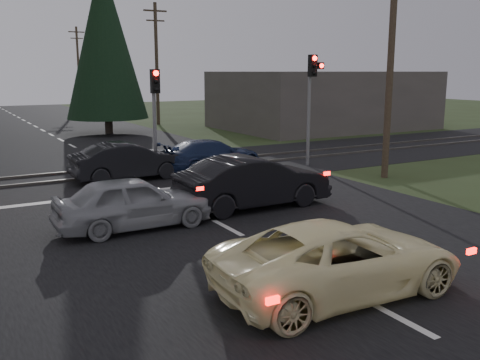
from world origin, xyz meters
TOP-DOWN VIEW (x-y plane):
  - ground at (0.00, 0.00)m, footprint 120.00×120.00m
  - road at (0.00, 10.00)m, footprint 14.00×100.00m
  - rail_corridor at (0.00, 12.00)m, footprint 120.00×8.00m
  - stop_line at (0.00, 8.20)m, footprint 13.00×0.35m
  - rail_near at (0.00, 11.20)m, footprint 120.00×0.12m
  - rail_far at (0.00, 12.80)m, footprint 120.00×0.12m
  - traffic_signal_right at (7.55, 9.47)m, footprint 0.68×0.48m
  - traffic_signal_center at (1.00, 10.68)m, footprint 0.32×0.48m
  - utility_pole_near at (8.50, 6.00)m, footprint 1.80×0.26m
  - utility_pole_mid at (8.50, 30.00)m, footprint 1.80×0.26m
  - utility_pole_far at (8.50, 55.00)m, footprint 1.80×0.26m
  - conifer_tree at (3.50, 26.00)m, footprint 5.20×5.20m
  - building_right at (18.00, 22.00)m, footprint 14.00×10.00m
  - cream_coupe at (-0.20, -1.67)m, footprint 4.88×2.39m
  - dark_hatchback at (1.70, 4.53)m, footprint 4.73×1.70m
  - silver_car at (-2.12, 4.20)m, footprint 4.06×1.65m
  - blue_sedan at (3.33, 10.58)m, footprint 4.57×2.23m
  - dark_car_far at (-0.20, 10.45)m, footprint 4.30×1.57m

SIDE VIEW (x-z plane):
  - ground at x=0.00m, z-range 0.00..0.00m
  - road at x=0.00m, z-range 0.00..0.01m
  - rail_corridor at x=0.00m, z-range 0.00..0.01m
  - stop_line at x=0.00m, z-range 0.01..0.01m
  - rail_near at x=0.00m, z-range 0.00..0.10m
  - rail_far at x=0.00m, z-range 0.00..0.10m
  - blue_sedan at x=3.33m, z-range 0.00..1.28m
  - cream_coupe at x=-0.20m, z-range 0.00..1.33m
  - silver_car at x=-2.12m, z-range 0.00..1.38m
  - dark_car_far at x=-0.20m, z-range 0.00..1.41m
  - dark_hatchback at x=1.70m, z-range 0.00..1.55m
  - building_right at x=18.00m, z-range 0.00..4.00m
  - traffic_signal_center at x=1.00m, z-range 0.76..4.86m
  - traffic_signal_right at x=7.55m, z-range 0.96..5.66m
  - utility_pole_near at x=8.50m, z-range 0.23..9.23m
  - utility_pole_mid at x=8.50m, z-range 0.23..9.23m
  - utility_pole_far at x=8.50m, z-range 0.23..9.23m
  - conifer_tree at x=3.50m, z-range 0.49..11.49m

